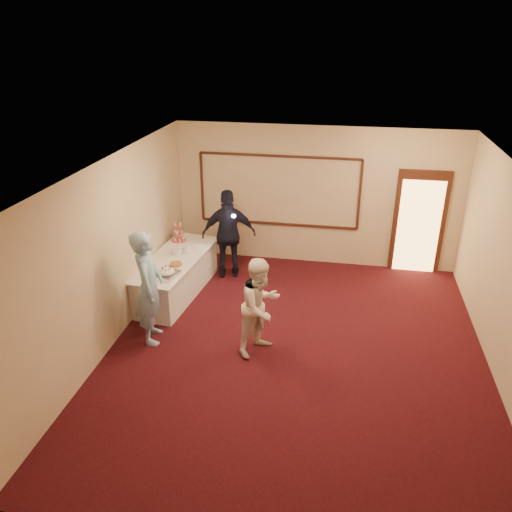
{
  "coord_description": "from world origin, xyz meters",
  "views": [
    {
      "loc": [
        0.59,
        -6.69,
        4.8
      ],
      "look_at": [
        -0.85,
        1.08,
        1.15
      ],
      "focal_mm": 35.0,
      "sensor_mm": 36.0,
      "label": 1
    }
  ],
  "objects_px": {
    "plate_stack_b": "(187,249)",
    "guest": "(229,234)",
    "cupcake_stand": "(178,233)",
    "woman": "(261,306)",
    "buffet_table": "(176,276)",
    "man": "(149,287)",
    "plate_stack_a": "(178,251)",
    "tart": "(176,264)",
    "pavlova_tray": "(167,273)"
  },
  "relations": [
    {
      "from": "plate_stack_b",
      "to": "guest",
      "type": "bearing_deg",
      "value": 45.33
    },
    {
      "from": "buffet_table",
      "to": "pavlova_tray",
      "type": "distance_m",
      "value": 0.92
    },
    {
      "from": "buffet_table",
      "to": "cupcake_stand",
      "type": "relative_size",
      "value": 5.69
    },
    {
      "from": "cupcake_stand",
      "to": "woman",
      "type": "height_order",
      "value": "woman"
    },
    {
      "from": "cupcake_stand",
      "to": "woman",
      "type": "xyz_separation_m",
      "value": [
        2.14,
        -2.38,
        -0.12
      ]
    },
    {
      "from": "tart",
      "to": "plate_stack_b",
      "type": "bearing_deg",
      "value": 87.51
    },
    {
      "from": "woman",
      "to": "buffet_table",
      "type": "bearing_deg",
      "value": 85.18
    },
    {
      "from": "tart",
      "to": "man",
      "type": "bearing_deg",
      "value": -91.04
    },
    {
      "from": "cupcake_stand",
      "to": "woman",
      "type": "distance_m",
      "value": 3.2
    },
    {
      "from": "buffet_table",
      "to": "guest",
      "type": "relative_size",
      "value": 1.34
    },
    {
      "from": "man",
      "to": "pavlova_tray",
      "type": "bearing_deg",
      "value": -16.21
    },
    {
      "from": "tart",
      "to": "cupcake_stand",
      "type": "bearing_deg",
      "value": 105.93
    },
    {
      "from": "buffet_table",
      "to": "pavlova_tray",
      "type": "xyz_separation_m",
      "value": [
        0.14,
        -0.78,
        0.46
      ]
    },
    {
      "from": "plate_stack_a",
      "to": "tart",
      "type": "xyz_separation_m",
      "value": [
        0.12,
        -0.47,
        -0.06
      ]
    },
    {
      "from": "woman",
      "to": "guest",
      "type": "distance_m",
      "value": 2.74
    },
    {
      "from": "pavlova_tray",
      "to": "guest",
      "type": "distance_m",
      "value": 1.88
    },
    {
      "from": "guest",
      "to": "plate_stack_b",
      "type": "bearing_deg",
      "value": 31.06
    },
    {
      "from": "cupcake_stand",
      "to": "plate_stack_b",
      "type": "bearing_deg",
      "value": -57.99
    },
    {
      "from": "pavlova_tray",
      "to": "plate_stack_a",
      "type": "bearing_deg",
      "value": 97.04
    },
    {
      "from": "man",
      "to": "plate_stack_b",
      "type": "bearing_deg",
      "value": -16.59
    },
    {
      "from": "pavlova_tray",
      "to": "plate_stack_a",
      "type": "relative_size",
      "value": 2.65
    },
    {
      "from": "man",
      "to": "woman",
      "type": "distance_m",
      "value": 1.84
    },
    {
      "from": "pavlova_tray",
      "to": "cupcake_stand",
      "type": "xyz_separation_m",
      "value": [
        -0.32,
        1.61,
        0.08
      ]
    },
    {
      "from": "buffet_table",
      "to": "guest",
      "type": "distance_m",
      "value": 1.39
    },
    {
      "from": "tart",
      "to": "guest",
      "type": "bearing_deg",
      "value": 60.97
    },
    {
      "from": "pavlova_tray",
      "to": "plate_stack_a",
      "type": "height_order",
      "value": "pavlova_tray"
    },
    {
      "from": "pavlova_tray",
      "to": "tart",
      "type": "relative_size",
      "value": 2.02
    },
    {
      "from": "cupcake_stand",
      "to": "tart",
      "type": "relative_size",
      "value": 1.74
    },
    {
      "from": "cupcake_stand",
      "to": "tart",
      "type": "bearing_deg",
      "value": -74.07
    },
    {
      "from": "buffet_table",
      "to": "plate_stack_b",
      "type": "relative_size",
      "value": 12.84
    },
    {
      "from": "plate_stack_b",
      "to": "plate_stack_a",
      "type": "bearing_deg",
      "value": -141.28
    },
    {
      "from": "man",
      "to": "guest",
      "type": "bearing_deg",
      "value": -31.25
    },
    {
      "from": "man",
      "to": "guest",
      "type": "xyz_separation_m",
      "value": [
        0.73,
        2.52,
        -0.04
      ]
    },
    {
      "from": "plate_stack_a",
      "to": "man",
      "type": "relative_size",
      "value": 0.1
    },
    {
      "from": "plate_stack_a",
      "to": "woman",
      "type": "xyz_separation_m",
      "value": [
        1.93,
        -1.7,
        -0.04
      ]
    },
    {
      "from": "cupcake_stand",
      "to": "guest",
      "type": "xyz_separation_m",
      "value": [
        1.04,
        0.12,
        0.01
      ]
    },
    {
      "from": "buffet_table",
      "to": "man",
      "type": "relative_size",
      "value": 1.29
    },
    {
      "from": "plate_stack_b",
      "to": "man",
      "type": "bearing_deg",
      "value": -91.5
    },
    {
      "from": "man",
      "to": "plate_stack_a",
      "type": "bearing_deg",
      "value": -11.78
    },
    {
      "from": "plate_stack_a",
      "to": "guest",
      "type": "bearing_deg",
      "value": 44.26
    },
    {
      "from": "cupcake_stand",
      "to": "tart",
      "type": "xyz_separation_m",
      "value": [
        0.33,
        -1.15,
        -0.13
      ]
    },
    {
      "from": "pavlova_tray",
      "to": "tart",
      "type": "xyz_separation_m",
      "value": [
        0.01,
        0.46,
        -0.05
      ]
    },
    {
      "from": "man",
      "to": "guest",
      "type": "distance_m",
      "value": 2.62
    },
    {
      "from": "tart",
      "to": "woman",
      "type": "xyz_separation_m",
      "value": [
        1.81,
        -1.23,
        0.02
      ]
    },
    {
      "from": "plate_stack_b",
      "to": "guest",
      "type": "distance_m",
      "value": 0.97
    },
    {
      "from": "man",
      "to": "woman",
      "type": "bearing_deg",
      "value": -104.7
    },
    {
      "from": "plate_stack_a",
      "to": "plate_stack_b",
      "type": "distance_m",
      "value": 0.19
    },
    {
      "from": "plate_stack_b",
      "to": "tart",
      "type": "xyz_separation_m",
      "value": [
        -0.03,
        -0.59,
        -0.06
      ]
    },
    {
      "from": "man",
      "to": "guest",
      "type": "relative_size",
      "value": 1.04
    },
    {
      "from": "plate_stack_b",
      "to": "woman",
      "type": "xyz_separation_m",
      "value": [
        1.78,
        -1.82,
        -0.04
      ]
    }
  ]
}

